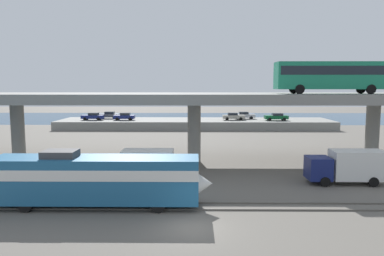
{
  "coord_description": "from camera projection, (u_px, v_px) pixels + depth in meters",
  "views": [
    {
      "loc": [
        0.24,
        -22.37,
        8.88
      ],
      "look_at": [
        -0.24,
        19.39,
        4.04
      ],
      "focal_mm": 34.78,
      "sensor_mm": 36.0,
      "label": 1
    }
  ],
  "objects": [
    {
      "name": "service_truck_east",
      "position": [
        138.0,
        165.0,
        33.69
      ],
      "size": [
        6.8,
        2.46,
        3.04
      ],
      "rotation": [
        0.0,
        0.0,
        3.14
      ],
      "color": "silver",
      "rests_on": "ground_plane"
    },
    {
      "name": "highway_overpass",
      "position": [
        194.0,
        100.0,
        42.29
      ],
      "size": [
        96.0,
        11.11,
        7.94
      ],
      "color": "gray",
      "rests_on": "ground_plane"
    },
    {
      "name": "train_locomotive",
      "position": [
        106.0,
        177.0,
        27.04
      ],
      "size": [
        15.97,
        3.04,
        4.18
      ],
      "color": "#1E5984",
      "rests_on": "ground_plane"
    },
    {
      "name": "transit_bus_on_overpass",
      "position": [
        332.0,
        75.0,
        39.91
      ],
      "size": [
        12.0,
        2.68,
        3.4
      ],
      "rotation": [
        0.0,
        0.0,
        3.14
      ],
      "color": "#197A56",
      "rests_on": "highway_overpass"
    },
    {
      "name": "rail_strip_far",
      "position": [
        193.0,
        203.0,
        27.97
      ],
      "size": [
        110.0,
        0.12,
        0.12
      ],
      "primitive_type": "cube",
      "color": "#59544C",
      "rests_on": "ground_plane"
    },
    {
      "name": "rail_strip_near",
      "position": [
        193.0,
        210.0,
        26.45
      ],
      "size": [
        110.0,
        0.12,
        0.12
      ],
      "primitive_type": "cube",
      "color": "#59544C",
      "rests_on": "ground_plane"
    },
    {
      "name": "pier_parking_lot",
      "position": [
        195.0,
        124.0,
        77.78
      ],
      "size": [
        56.28,
        11.29,
        1.68
      ],
      "primitive_type": "cube",
      "color": "gray",
      "rests_on": "ground_plane"
    },
    {
      "name": "parked_car_5",
      "position": [
        276.0,
        117.0,
        75.67
      ],
      "size": [
        4.7,
        2.0,
        1.5
      ],
      "rotation": [
        0.0,
        0.0,
        3.14
      ],
      "color": "#0C4C26",
      "rests_on": "pier_parking_lot"
    },
    {
      "name": "parked_car_2",
      "position": [
        244.0,
        115.0,
        79.32
      ],
      "size": [
        4.4,
        1.9,
        1.5
      ],
      "color": "#B7B7BC",
      "rests_on": "pier_parking_lot"
    },
    {
      "name": "parked_car_4",
      "position": [
        124.0,
        116.0,
        76.45
      ],
      "size": [
        4.26,
        1.89,
        1.5
      ],
      "rotation": [
        0.0,
        0.0,
        3.14
      ],
      "color": "navy",
      "rests_on": "pier_parking_lot"
    },
    {
      "name": "service_truck_west",
      "position": [
        347.0,
        166.0,
        33.47
      ],
      "size": [
        6.8,
        2.46,
        3.04
      ],
      "rotation": [
        0.0,
        0.0,
        3.14
      ],
      "color": "navy",
      "rests_on": "ground_plane"
    },
    {
      "name": "harbor_water",
      "position": [
        195.0,
        118.0,
        100.72
      ],
      "size": [
        140.0,
        36.0,
        0.01
      ],
      "primitive_type": "cube",
      "color": "navy",
      "rests_on": "ground_plane"
    },
    {
      "name": "parked_car_0",
      "position": [
        233.0,
        116.0,
        76.66
      ],
      "size": [
        4.49,
        1.85,
        1.5
      ],
      "color": "#9E998C",
      "rests_on": "pier_parking_lot"
    },
    {
      "name": "ground_plane",
      "position": [
        192.0,
        228.0,
        23.24
      ],
      "size": [
        260.0,
        260.0,
        0.0
      ],
      "primitive_type": "plane",
      "color": "#605B54"
    },
    {
      "name": "parked_car_1",
      "position": [
        93.0,
        116.0,
        76.57
      ],
      "size": [
        4.44,
        1.92,
        1.5
      ],
      "rotation": [
        0.0,
        0.0,
        3.14
      ],
      "color": "navy",
      "rests_on": "pier_parking_lot"
    },
    {
      "name": "parked_car_3",
      "position": [
        109.0,
        115.0,
        79.85
      ],
      "size": [
        4.4,
        1.85,
        1.5
      ],
      "rotation": [
        0.0,
        0.0,
        3.14
      ],
      "color": "#515459",
      "rests_on": "pier_parking_lot"
    }
  ]
}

